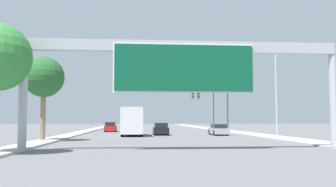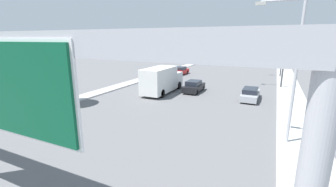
# 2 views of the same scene
# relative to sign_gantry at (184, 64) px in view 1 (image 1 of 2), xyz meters

# --- Properties ---
(sidewalk_right) EXTENTS (3.00, 120.00, 0.15)m
(sidewalk_right) POSITION_rel_sign_gantry_xyz_m (11.25, 42.11, -5.38)
(sidewalk_right) COLOR #B1B1B1
(sidewalk_right) RESTS_ON ground
(median_strip_left) EXTENTS (2.00, 120.00, 0.15)m
(median_strip_left) POSITION_rel_sign_gantry_xyz_m (-10.75, 42.11, -5.38)
(median_strip_left) COLOR #B1B1B1
(median_strip_left) RESTS_ON ground
(sign_gantry) EXTENTS (20.43, 0.73, 6.94)m
(sign_gantry) POSITION_rel_sign_gantry_xyz_m (0.00, 0.00, 0.00)
(sign_gantry) COLOR #B2B2B7
(sign_gantry) RESTS_ON ground
(car_near_right) EXTENTS (1.73, 4.52, 1.48)m
(car_near_right) POSITION_rel_sign_gantry_xyz_m (-7.00, 35.51, -4.76)
(car_near_right) COLOR red
(car_near_right) RESTS_ON ground
(car_mid_right) EXTENTS (1.78, 4.20, 1.49)m
(car_mid_right) POSITION_rel_sign_gantry_xyz_m (0.00, 22.69, -4.75)
(car_mid_right) COLOR black
(car_mid_right) RESTS_ON ground
(car_far_center) EXTENTS (1.72, 4.73, 1.36)m
(car_far_center) POSITION_rel_sign_gantry_xyz_m (7.00, 21.79, -4.81)
(car_far_center) COLOR #A5A8AD
(car_far_center) RESTS_ON ground
(truck_box_primary) EXTENTS (2.46, 7.80, 3.27)m
(truck_box_primary) POSITION_rel_sign_gantry_xyz_m (-3.50, 20.48, -3.79)
(truck_box_primary) COLOR white
(truck_box_primary) RESTS_ON ground
(traffic_light_near_intersection) EXTENTS (4.72, 0.32, 6.33)m
(traffic_light_near_intersection) POSITION_rel_sign_gantry_xyz_m (8.77, 30.11, -1.16)
(traffic_light_near_intersection) COLOR #3D3D3F
(traffic_light_near_intersection) RESTS_ON ground
(traffic_light_mid_block) EXTENTS (4.00, 0.32, 6.91)m
(traffic_light_mid_block) POSITION_rel_sign_gantry_xyz_m (9.08, 40.11, -0.87)
(traffic_light_mid_block) COLOR #3D3D3F
(traffic_light_mid_block) RESTS_ON ground
(palm_tree_background) EXTENTS (3.61, 3.61, 7.50)m
(palm_tree_background) POSITION_rel_sign_gantry_xyz_m (-11.22, 10.37, 0.17)
(palm_tree_background) COLOR #8C704C
(palm_tree_background) RESTS_ON ground
(street_lamp_right) EXTENTS (2.76, 0.28, 9.07)m
(street_lamp_right) POSITION_rel_sign_gantry_xyz_m (10.02, 11.26, -0.11)
(street_lamp_right) COLOR #B2B2B7
(street_lamp_right) RESTS_ON ground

